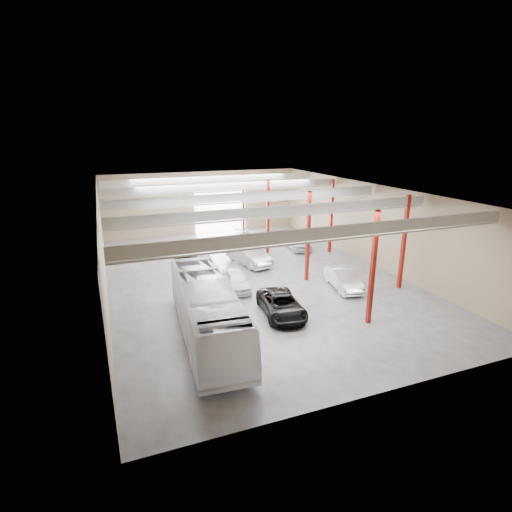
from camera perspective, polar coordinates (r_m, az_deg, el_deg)
depot_shell at (r=31.27m, az=-0.58°, el=5.82°), size 22.12×32.12×7.06m
coach_bus at (r=22.86m, az=-7.09°, el=-7.47°), size 3.73×12.17×3.34m
black_sedan at (r=25.59m, az=3.64°, el=-6.94°), size 3.00×5.32×1.40m
car_row_a at (r=29.64m, az=-2.83°, el=-3.48°), size 1.99×4.18×1.38m
car_row_b at (r=35.12m, az=-1.07°, el=0.18°), size 2.89×5.49×1.72m
car_row_c at (r=40.84m, az=-1.66°, el=2.36°), size 2.81×4.94×1.35m
car_right_near at (r=30.47m, az=12.36°, el=-3.19°), size 2.42×4.72×1.48m
car_right_far at (r=40.17m, az=5.84°, el=2.22°), size 2.53×4.97×1.62m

